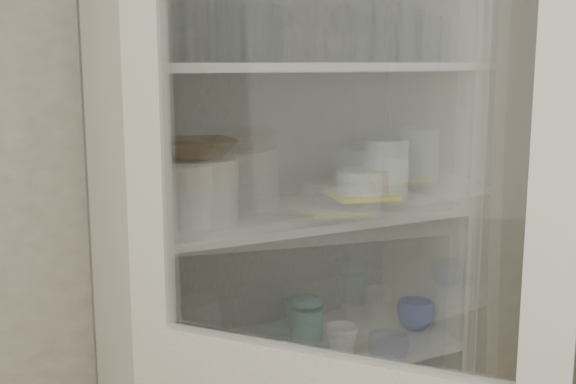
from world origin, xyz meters
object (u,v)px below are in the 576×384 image
goblet_3 (374,37)px  white_canister (147,351)px  grey_bowl_stack (386,170)px  mug_white (341,341)px  mug_teal (302,316)px  goblet_1 (280,31)px  pantry_cabinet (278,313)px  teal_jar (307,320)px  white_ramekin (362,181)px  glass_platter (362,200)px  goblet_0 (126,26)px  cream_bowl (197,171)px  goblet_2 (343,31)px  plate_stack_front (198,202)px  mug_blue (415,314)px  yellow_trivet (362,195)px  measuring_cups (274,351)px  plate_stack_back (163,197)px  terracotta_bowl (197,149)px

goblet_3 → white_canister: (-0.77, -0.11, -0.82)m
grey_bowl_stack → mug_white: bearing=-152.7°
mug_teal → goblet_1: bearing=-174.9°
mug_teal → white_canister: 0.50m
pantry_cabinet → teal_jar: bearing=-31.4°
white_ramekin → glass_platter: bearing=0.0°
mug_teal → teal_jar: (-0.01, -0.05, 0.00)m
goblet_0 → cream_bowl: bearing=-40.2°
glass_platter → mug_white: glass_platter is taller
goblet_2 → mug_teal: bearing=-169.1°
goblet_3 → cream_bowl: bearing=-166.7°
grey_bowl_stack → mug_white: (-0.22, -0.11, -0.45)m
plate_stack_front → cream_bowl: bearing=0.0°
plate_stack_front → mug_blue: (0.68, -0.04, -0.40)m
goblet_1 → mug_teal: bearing=-19.4°
cream_bowl → glass_platter: (0.51, 0.01, -0.12)m
white_ramekin → pantry_cabinet: bearing=160.9°
pantry_cabinet → mug_white: (0.09, -0.20, -0.04)m
plate_stack_front → yellow_trivet: plate_stack_front is taller
goblet_0 → teal_jar: 0.96m
goblet_1 → grey_bowl_stack: 0.50m
pantry_cabinet → goblet_2: bearing=7.4°
pantry_cabinet → measuring_cups: bearing=-122.1°
mug_white → mug_teal: bearing=94.3°
glass_platter → white_canister: size_ratio=2.49×
plate_stack_back → mug_blue: (0.72, -0.19, -0.40)m
goblet_0 → goblet_3: (0.77, 0.04, -0.01)m
terracotta_bowl → measuring_cups: terracotta_bowl is taller
grey_bowl_stack → white_ramekin: bearing=178.0°
white_ramekin → measuring_cups: size_ratio=1.42×
teal_jar → measuring_cups: teal_jar is taller
grey_bowl_stack → plate_stack_back: bearing=167.0°
grey_bowl_stack → cream_bowl: bearing=-179.4°
terracotta_bowl → plate_stack_back: bearing=105.5°
goblet_2 → mug_blue: 0.88m
white_canister → mug_white: bearing=-16.1°
plate_stack_front → glass_platter: bearing=1.0°
goblet_2 → goblet_3: (0.13, 0.03, -0.01)m
goblet_2 → goblet_3: size_ratio=1.16×
goblet_0 → mug_teal: size_ratio=1.56×
goblet_2 → mug_teal: size_ratio=1.55×
terracotta_bowl → pantry_cabinet: bearing=18.0°
plate_stack_back → terracotta_bowl: terracotta_bowl is taller
glass_platter → plate_stack_front: bearing=-179.0°
goblet_1 → cream_bowl: bearing=-159.2°
terracotta_bowl → white_ramekin: 0.52m
goblet_3 → mug_white: bearing=-135.9°
goblet_3 → white_canister: 1.13m
goblet_0 → plate_stack_front: 0.48m
cream_bowl → white_ramekin: cream_bowl is taller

